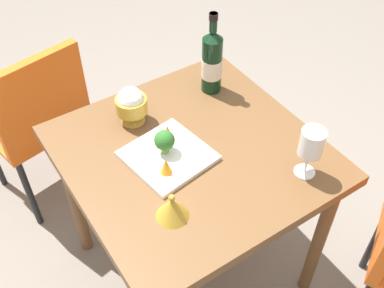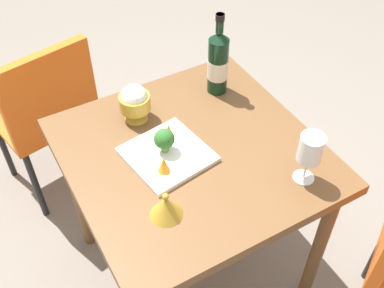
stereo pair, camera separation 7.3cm
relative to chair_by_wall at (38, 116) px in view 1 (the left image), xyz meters
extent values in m
plane|color=gray|center=(0.69, 0.33, -0.53)|extent=(8.00, 8.00, 0.00)
cube|color=brown|center=(0.69, 0.33, 0.18)|extent=(0.81, 0.81, 0.04)
cylinder|color=brown|center=(0.35, -0.02, -0.18)|extent=(0.05, 0.05, 0.69)
cylinder|color=brown|center=(0.35, 0.67, -0.18)|extent=(0.05, 0.05, 0.69)
cylinder|color=brown|center=(1.04, 0.67, -0.18)|extent=(0.05, 0.05, 0.69)
cylinder|color=black|center=(1.11, 0.95, -0.31)|extent=(0.03, 0.03, 0.43)
cube|color=orange|center=(-0.10, -0.02, -0.09)|extent=(0.47, 0.47, 0.02)
cube|color=orange|center=(0.08, 0.02, 0.12)|extent=(0.12, 0.40, 0.40)
cylinder|color=black|center=(-0.30, 0.11, -0.31)|extent=(0.03, 0.03, 0.43)
cylinder|color=black|center=(0.10, -0.15, -0.31)|extent=(0.03, 0.03, 0.43)
cylinder|color=black|center=(0.03, 0.18, -0.31)|extent=(0.03, 0.03, 0.43)
cylinder|color=black|center=(0.46, 0.57, 0.31)|extent=(0.07, 0.07, 0.22)
cone|color=black|center=(0.46, 0.57, 0.44)|extent=(0.07, 0.07, 0.03)
cylinder|color=black|center=(0.46, 0.57, 0.49)|extent=(0.03, 0.03, 0.07)
cylinder|color=black|center=(0.46, 0.57, 0.51)|extent=(0.03, 0.03, 0.02)
cylinder|color=silver|center=(0.46, 0.57, 0.30)|extent=(0.08, 0.08, 0.08)
cylinder|color=white|center=(0.97, 0.57, 0.20)|extent=(0.07, 0.07, 0.00)
cylinder|color=white|center=(0.97, 0.57, 0.25)|extent=(0.01, 0.01, 0.08)
cylinder|color=white|center=(0.97, 0.57, 0.33)|extent=(0.08, 0.08, 0.09)
cone|color=gold|center=(0.45, 0.23, 0.22)|extent=(0.08, 0.08, 0.04)
cylinder|color=gold|center=(0.45, 0.23, 0.27)|extent=(0.11, 0.11, 0.05)
sphere|color=white|center=(0.45, 0.23, 0.30)|extent=(0.09, 0.09, 0.09)
cone|color=gold|center=(0.88, 0.13, 0.24)|extent=(0.10, 0.10, 0.07)
sphere|color=gold|center=(0.88, 0.13, 0.28)|extent=(0.02, 0.02, 0.02)
cube|color=white|center=(0.68, 0.24, 0.21)|extent=(0.28, 0.28, 0.02)
cylinder|color=#729E4C|center=(0.66, 0.24, 0.23)|extent=(0.03, 0.03, 0.03)
sphere|color=#2D6B28|center=(0.66, 0.24, 0.27)|extent=(0.07, 0.07, 0.07)
cone|color=orange|center=(0.61, 0.28, 0.24)|extent=(0.03, 0.03, 0.06)
cone|color=orange|center=(0.74, 0.20, 0.25)|extent=(0.04, 0.04, 0.06)
camera|label=1|loc=(1.60, -0.27, 1.32)|focal=43.70mm
camera|label=2|loc=(1.64, -0.21, 1.32)|focal=43.70mm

